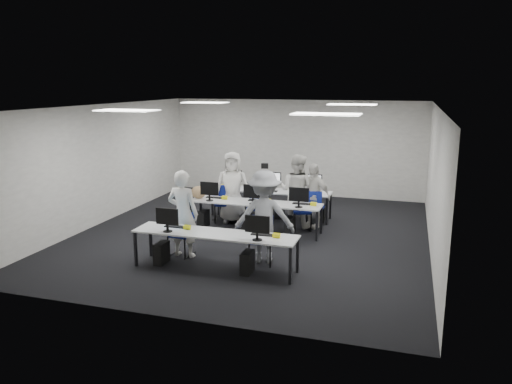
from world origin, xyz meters
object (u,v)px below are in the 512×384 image
(chair_6, at_px, (263,212))
(chair_7, at_px, (314,215))
(chair_4, at_px, (302,218))
(chair_5, at_px, (223,208))
(student_1, at_px, (297,191))
(desk_front, at_px, (215,235))
(photographer, at_px, (264,217))
(chair_3, at_px, (256,215))
(student_3, at_px, (313,196))
(chair_2, at_px, (223,210))
(student_2, at_px, (233,187))
(chair_1, at_px, (261,249))
(desk_mid, at_px, (255,204))
(chair_0, at_px, (182,242))
(student_0, at_px, (183,214))

(chair_6, xyz_separation_m, chair_7, (1.33, -0.05, 0.04))
(chair_7, bearing_deg, chair_4, -128.36)
(chair_5, height_order, student_1, student_1)
(desk_front, height_order, photographer, photographer)
(chair_3, bearing_deg, chair_6, 77.33)
(chair_7, relative_size, student_3, 0.59)
(chair_4, relative_size, chair_5, 0.94)
(chair_2, xyz_separation_m, chair_7, (2.34, 0.18, 0.01))
(student_3, bearing_deg, desk_front, -91.29)
(chair_7, distance_m, photographer, 2.86)
(desk_front, bearing_deg, chair_6, 91.10)
(chair_5, xyz_separation_m, student_3, (2.40, -0.07, 0.51))
(chair_7, relative_size, student_2, 0.52)
(chair_2, bearing_deg, chair_3, -29.20)
(student_3, bearing_deg, chair_1, -81.15)
(chair_7, bearing_deg, chair_3, -166.13)
(desk_mid, relative_size, chair_1, 3.45)
(chair_4, bearing_deg, chair_0, -145.26)
(chair_0, relative_size, chair_5, 0.94)
(chair_0, bearing_deg, chair_3, 74.96)
(desk_mid, bearing_deg, student_0, -113.38)
(desk_front, relative_size, chair_6, 3.91)
(desk_mid, xyz_separation_m, chair_6, (-0.07, 0.90, -0.42))
(chair_1, distance_m, chair_2, 3.23)
(chair_3, xyz_separation_m, student_3, (1.36, 0.31, 0.52))
(desk_front, xyz_separation_m, chair_3, (-0.12, 3.07, -0.39))
(desk_front, height_order, chair_1, chair_1)
(desk_mid, xyz_separation_m, student_1, (0.85, 0.74, 0.23))
(chair_2, distance_m, chair_6, 1.03)
(chair_1, xyz_separation_m, chair_3, (-0.87, 2.48, -0.01))
(chair_3, xyz_separation_m, chair_7, (1.38, 0.38, 0.01))
(student_2, bearing_deg, photographer, -70.35)
(student_2, distance_m, student_3, 2.06)
(chair_2, bearing_deg, chair_5, 96.51)
(chair_3, bearing_deg, chair_7, 9.13)
(chair_6, xyz_separation_m, photographer, (0.84, -2.80, 0.67))
(chair_5, xyz_separation_m, student_1, (2.00, -0.11, 0.61))
(desk_front, distance_m, desk_mid, 2.60)
(chair_5, height_order, student_2, student_2)
(desk_front, height_order, chair_6, chair_6)
(desk_front, height_order, chair_2, chair_2)
(desk_front, bearing_deg, desk_mid, 90.00)
(desk_mid, xyz_separation_m, student_0, (-0.90, -2.09, 0.23))
(desk_mid, xyz_separation_m, chair_7, (1.27, 0.85, -0.38))
(desk_front, relative_size, chair_3, 3.52)
(desk_front, relative_size, chair_5, 3.40)
(chair_3, distance_m, student_0, 2.75)
(chair_6, height_order, student_0, student_0)
(chair_2, distance_m, student_0, 2.82)
(chair_7, bearing_deg, student_2, -176.00)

